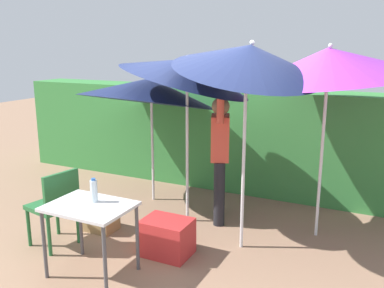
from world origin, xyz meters
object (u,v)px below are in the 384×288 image
umbrella_orange (149,90)px  umbrella_yellow (187,70)px  chair_plastic (56,203)px  folding_table (90,213)px  person_vendor (220,150)px  umbrella_navy (249,59)px  crate_cardboard (99,218)px  cooler_box (167,237)px  bottle_water (94,191)px  umbrella_rainbow (329,64)px

umbrella_orange → umbrella_yellow: bearing=-28.4°
chair_plastic → folding_table: (0.73, -0.29, 0.13)m
umbrella_orange → person_vendor: 1.39m
umbrella_navy → person_vendor: bearing=133.7°
folding_table → crate_cardboard: bearing=124.7°
folding_table → cooler_box: bearing=54.7°
bottle_water → chair_plastic: bearing=164.1°
umbrella_orange → folding_table: umbrella_orange is taller
umbrella_rainbow → umbrella_yellow: size_ratio=1.00×
person_vendor → bottle_water: person_vendor is taller
umbrella_orange → umbrella_navy: size_ratio=0.81×
folding_table → umbrella_navy: bearing=46.0°
cooler_box → folding_table: (-0.47, -0.66, 0.44)m
crate_cardboard → folding_table: (0.59, -0.85, 0.49)m
umbrella_yellow → umbrella_navy: 0.99m
umbrella_orange → person_vendor: (1.18, -0.28, -0.67)m
umbrella_yellow → bottle_water: 1.87m
umbrella_navy → umbrella_orange: bearing=154.2°
person_vendor → umbrella_rainbow: bearing=4.0°
bottle_water → umbrella_rainbow: bearing=43.1°
cooler_box → bottle_water: 0.99m
umbrella_orange → umbrella_navy: umbrella_navy is taller
umbrella_navy → person_vendor: 1.38m
person_vendor → umbrella_navy: bearing=-46.3°
umbrella_rainbow → umbrella_orange: size_ratio=1.16×
umbrella_rainbow → umbrella_navy: bearing=-137.6°
crate_cardboard → bottle_water: bottle_water is taller
umbrella_navy → person_vendor: size_ratio=1.31×
umbrella_orange → crate_cardboard: bearing=-91.8°
chair_plastic → crate_cardboard: size_ratio=2.09×
umbrella_navy → cooler_box: umbrella_navy is taller
crate_cardboard → umbrella_navy: bearing=11.4°
bottle_water → umbrella_orange: bearing=105.6°
umbrella_yellow → person_vendor: (0.37, 0.16, -0.99)m
cooler_box → chair_plastic: bearing=-162.9°
umbrella_yellow → folding_table: size_ratio=2.91×
umbrella_rainbow → bottle_water: (-1.86, -1.74, -1.18)m
umbrella_rainbow → crate_cardboard: umbrella_rainbow is taller
umbrella_navy → umbrella_yellow: bearing=156.6°
cooler_box → bottle_water: size_ratio=2.16×
person_vendor → bottle_water: (-0.64, -1.66, -0.10)m
umbrella_navy → cooler_box: bearing=-142.0°
umbrella_yellow → bottle_water: bearing=-100.3°
umbrella_rainbow → chair_plastic: umbrella_rainbow is taller
umbrella_rainbow → umbrella_yellow: umbrella_rainbow is taller
folding_table → umbrella_rainbow: bearing=44.7°
umbrella_yellow → umbrella_navy: umbrella_navy is taller
umbrella_navy → cooler_box: size_ratio=4.74×
umbrella_navy → umbrella_rainbow: bearing=42.4°
person_vendor → bottle_water: size_ratio=7.83×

